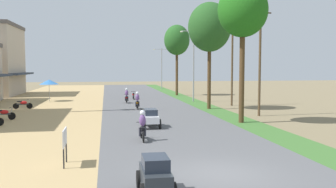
# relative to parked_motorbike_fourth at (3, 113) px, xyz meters

# --- Properties ---
(ground_plane) EXTENTS (180.00, 180.00, 0.00)m
(ground_plane) POSITION_rel_parked_motorbike_fourth_xyz_m (11.81, -16.45, -0.55)
(ground_plane) COLOR #7A6B4C
(road_strip) EXTENTS (9.00, 140.00, 0.08)m
(road_strip) POSITION_rel_parked_motorbike_fourth_xyz_m (11.81, -16.45, -0.51)
(road_strip) COLOR #565659
(road_strip) RESTS_ON ground
(parked_motorbike_fourth) EXTENTS (1.80, 0.54, 0.94)m
(parked_motorbike_fourth) POSITION_rel_parked_motorbike_fourth_xyz_m (0.00, 0.00, 0.00)
(parked_motorbike_fourth) COLOR black
(parked_motorbike_fourth) RESTS_ON dirt_shoulder
(parked_motorbike_fifth) EXTENTS (1.80, 0.54, 0.94)m
(parked_motorbike_fifth) POSITION_rel_parked_motorbike_fourth_xyz_m (-0.15, 7.50, 0.00)
(parked_motorbike_fifth) COLOR black
(parked_motorbike_fifth) RESTS_ON dirt_shoulder
(street_signboard) EXTENTS (0.06, 1.30, 1.50)m
(street_signboard) POSITION_rel_parked_motorbike_fourth_xyz_m (5.97, -14.21, 0.55)
(street_signboard) COLOR #262628
(street_signboard) RESTS_ON dirt_shoulder
(vendor_umbrella) EXTENTS (2.20, 2.20, 2.52)m
(vendor_umbrella) POSITION_rel_parked_motorbike_fourth_xyz_m (1.14, 15.38, 1.75)
(vendor_umbrella) COLOR #99999E
(vendor_umbrella) RESTS_ON dirt_shoulder
(median_tree_nearest) EXTENTS (3.53, 3.53, 9.91)m
(median_tree_nearest) POSITION_rel_parked_motorbike_fourth_xyz_m (17.23, -4.20, 7.41)
(median_tree_nearest) COLOR #4C351E
(median_tree_nearest) RESTS_ON median_strip
(median_tree_second) EXTENTS (4.06, 4.06, 10.06)m
(median_tree_second) POSITION_rel_parked_motorbike_fourth_xyz_m (17.35, 4.75, 7.20)
(median_tree_second) COLOR #4C351E
(median_tree_second) RESTS_ON median_strip
(median_tree_third) EXTENTS (3.58, 3.58, 9.88)m
(median_tree_third) POSITION_rel_parked_motorbike_fourth_xyz_m (17.56, 22.23, 7.20)
(median_tree_third) COLOR #4C351E
(median_tree_third) RESTS_ON median_strip
(streetlamp_near) EXTENTS (3.16, 0.20, 8.21)m
(streetlamp_near) POSITION_rel_parked_motorbike_fourth_xyz_m (17.61, 12.29, 4.21)
(streetlamp_near) COLOR gray
(streetlamp_near) RESTS_ON median_strip
(streetlamp_mid) EXTENTS (3.16, 0.20, 7.32)m
(streetlamp_mid) POSITION_rel_parked_motorbike_fourth_xyz_m (17.61, 37.12, 3.75)
(streetlamp_mid) COLOR gray
(streetlamp_mid) RESTS_ON median_strip
(utility_pole_near) EXTENTS (1.80, 0.20, 8.95)m
(utility_pole_near) POSITION_rel_parked_motorbike_fourth_xyz_m (20.13, -0.56, 4.11)
(utility_pole_near) COLOR brown
(utility_pole_near) RESTS_ON ground
(utility_pole_far) EXTENTS (1.80, 0.20, 9.53)m
(utility_pole_far) POSITION_rel_parked_motorbike_fourth_xyz_m (20.60, 7.57, 4.40)
(utility_pole_far) COLOR brown
(utility_pole_far) RESTS_ON ground
(car_hatchback_charcoal) EXTENTS (1.04, 2.00, 1.23)m
(car_hatchback_charcoal) POSITION_rel_parked_motorbike_fourth_xyz_m (9.12, -18.38, 0.19)
(car_hatchback_charcoal) COLOR #282D33
(car_hatchback_charcoal) RESTS_ON road_strip
(car_sedan_white) EXTENTS (1.10, 2.26, 1.19)m
(car_sedan_white) POSITION_rel_parked_motorbike_fourth_xyz_m (10.54, -5.28, 0.19)
(car_sedan_white) COLOR silver
(car_sedan_white) RESTS_ON road_strip
(motorbike_foreground_rider) EXTENTS (0.54, 1.80, 1.66)m
(motorbike_foreground_rider) POSITION_rel_parked_motorbike_fourth_xyz_m (9.56, -9.70, 0.30)
(motorbike_foreground_rider) COLOR black
(motorbike_foreground_rider) RESTS_ON road_strip
(motorbike_ahead_second) EXTENTS (0.54, 1.80, 1.66)m
(motorbike_ahead_second) POSITION_rel_parked_motorbike_fourth_xyz_m (10.55, 5.38, 0.30)
(motorbike_ahead_second) COLOR black
(motorbike_ahead_second) RESTS_ON road_strip
(motorbike_ahead_third) EXTENTS (0.54, 1.80, 1.66)m
(motorbike_ahead_third) POSITION_rel_parked_motorbike_fourth_xyz_m (9.89, 11.51, 0.30)
(motorbike_ahead_third) COLOR black
(motorbike_ahead_third) RESTS_ON road_strip
(motorbike_ahead_fourth) EXTENTS (0.54, 1.80, 0.94)m
(motorbike_ahead_fourth) POSITION_rel_parked_motorbike_fourth_xyz_m (10.98, 16.32, 0.02)
(motorbike_ahead_fourth) COLOR black
(motorbike_ahead_fourth) RESTS_ON road_strip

